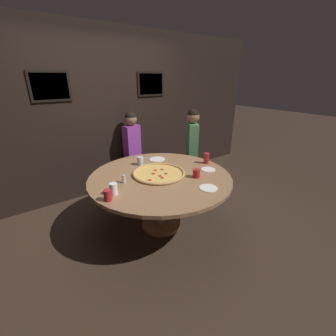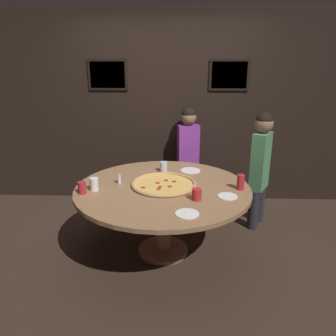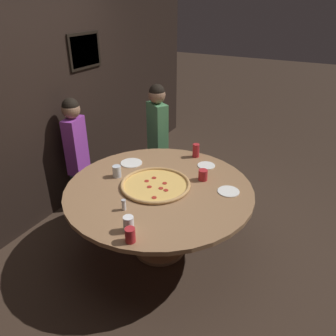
% 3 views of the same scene
% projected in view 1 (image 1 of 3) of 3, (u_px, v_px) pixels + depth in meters
% --- Properties ---
extents(ground_plane, '(24.00, 24.00, 0.00)m').
position_uv_depth(ground_plane, '(161.00, 225.00, 3.05)').
color(ground_plane, '#38281E').
extents(back_wall, '(6.40, 0.08, 2.60)m').
position_uv_depth(back_wall, '(109.00, 114.00, 3.65)').
color(back_wall, black).
rests_on(back_wall, ground_plane).
extents(dining_table, '(1.74, 1.74, 0.74)m').
position_uv_depth(dining_table, '(160.00, 184.00, 2.81)').
color(dining_table, '#936B47').
rests_on(dining_table, ground_plane).
extents(giant_pizza, '(0.66, 0.66, 0.03)m').
position_uv_depth(giant_pizza, '(159.00, 173.00, 2.80)').
color(giant_pizza, '#EAB75B').
rests_on(giant_pizza, dining_table).
extents(drink_cup_far_left, '(0.08, 0.08, 0.11)m').
position_uv_depth(drink_cup_far_left, '(140.00, 161.00, 3.09)').
color(drink_cup_far_left, silver).
rests_on(drink_cup_far_left, dining_table).
extents(drink_cup_beside_pizza, '(0.07, 0.07, 0.15)m').
position_uv_depth(drink_cup_beside_pizza, '(206.00, 158.00, 3.13)').
color(drink_cup_beside_pizza, '#B22328').
rests_on(drink_cup_beside_pizza, dining_table).
extents(drink_cup_far_right, '(0.08, 0.08, 0.13)m').
position_uv_depth(drink_cup_far_right, '(114.00, 189.00, 2.30)').
color(drink_cup_far_right, white).
rests_on(drink_cup_far_right, dining_table).
extents(drink_cup_by_shaker, '(0.08, 0.08, 0.11)m').
position_uv_depth(drink_cup_by_shaker, '(108.00, 195.00, 2.19)').
color(drink_cup_by_shaker, '#B22328').
rests_on(drink_cup_by_shaker, dining_table).
extents(drink_cup_near_left, '(0.09, 0.09, 0.11)m').
position_uv_depth(drink_cup_near_left, '(196.00, 173.00, 2.70)').
color(drink_cup_near_left, '#B22328').
rests_on(drink_cup_near_left, dining_table).
extents(white_plate_far_back, '(0.23, 0.23, 0.01)m').
position_uv_depth(white_plate_far_back, '(157.00, 159.00, 3.30)').
color(white_plate_far_back, white).
rests_on(white_plate_far_back, dining_table).
extents(white_plate_left_side, '(0.20, 0.20, 0.01)m').
position_uv_depth(white_plate_left_side, '(208.00, 188.00, 2.45)').
color(white_plate_left_side, white).
rests_on(white_plate_left_side, dining_table).
extents(white_plate_right_side, '(0.18, 0.18, 0.01)m').
position_uv_depth(white_plate_right_side, '(208.00, 169.00, 2.94)').
color(white_plate_right_side, white).
rests_on(white_plate_right_side, dining_table).
extents(condiment_shaker, '(0.04, 0.04, 0.10)m').
position_uv_depth(condiment_shaker, '(124.00, 179.00, 2.56)').
color(condiment_shaker, silver).
rests_on(condiment_shaker, dining_table).
extents(diner_far_right, '(0.35, 0.21, 1.35)m').
position_uv_depth(diner_far_right, '(132.00, 146.00, 3.85)').
color(diner_far_right, '#232328').
rests_on(diner_far_right, ground_plane).
extents(diner_side_right, '(0.29, 0.36, 1.39)m').
position_uv_depth(diner_side_right, '(192.00, 145.00, 3.85)').
color(diner_side_right, '#232328').
rests_on(diner_side_right, ground_plane).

